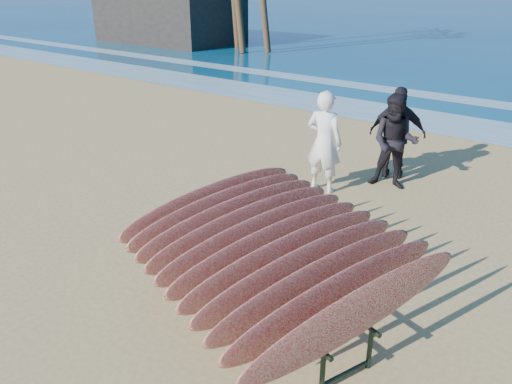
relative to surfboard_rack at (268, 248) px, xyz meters
The scene contains 8 objects.
ground 1.43m from the surfboard_rack, 163.28° to the left, with size 120.00×120.00×0.00m, color tan.
foam_near 10.42m from the surfboard_rack, 96.01° to the left, with size 160.00×160.00×0.00m, color white.
foam_far 13.90m from the surfboard_rack, 94.50° to the left, with size 160.00×160.00×0.00m, color white.
surfboard_rack is the anchor object (origin of this frame).
person_white 4.08m from the surfboard_rack, 111.95° to the left, with size 0.73×0.48×2.00m, color white.
person_dark_a 4.81m from the surfboard_rack, 96.19° to the left, with size 0.92×0.72×1.89m, color black.
person_dark_b 5.39m from the surfboard_rack, 97.60° to the left, with size 1.13×0.47×1.92m, color black.
building 30.14m from the surfboard_rack, 139.93° to the left, with size 9.35×5.20×4.16m, color #2D2823.
Camera 1 is at (4.29, -4.57, 3.88)m, focal length 35.00 mm.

